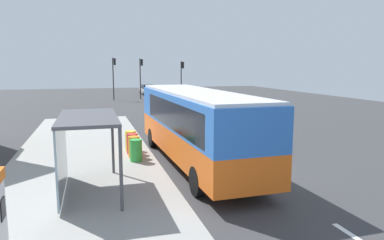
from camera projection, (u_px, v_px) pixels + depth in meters
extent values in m
cube|color=#38383A|center=(173.00, 122.00, 27.66)|extent=(56.00, 92.00, 0.04)
cube|color=#999993|center=(83.00, 170.00, 14.50)|extent=(6.20, 30.00, 0.18)
cube|color=silver|center=(267.00, 180.00, 13.45)|extent=(0.16, 2.20, 0.01)
cube|color=silver|center=(221.00, 151.00, 18.21)|extent=(0.16, 2.20, 0.01)
cube|color=silver|center=(193.00, 133.00, 22.97)|extent=(0.16, 2.20, 0.01)
cube|color=silver|center=(176.00, 122.00, 27.72)|extent=(0.16, 2.20, 0.01)
cube|color=silver|center=(163.00, 114.00, 32.48)|extent=(0.16, 2.20, 0.01)
cube|color=silver|center=(154.00, 108.00, 37.24)|extent=(0.16, 2.20, 0.01)
cube|color=silver|center=(146.00, 103.00, 42.00)|extent=(0.16, 2.20, 0.01)
cube|color=orange|center=(195.00, 140.00, 15.54)|extent=(2.81, 11.07, 1.15)
cube|color=blue|center=(195.00, 110.00, 15.34)|extent=(2.81, 11.07, 1.45)
cube|color=silver|center=(195.00, 92.00, 15.23)|extent=(2.68, 10.84, 0.12)
cube|color=black|center=(166.00, 101.00, 20.50)|extent=(2.30, 0.19, 1.22)
cube|color=black|center=(171.00, 115.00, 14.53)|extent=(0.32, 8.58, 1.10)
cylinder|color=black|center=(152.00, 138.00, 18.97)|extent=(0.31, 1.01, 1.00)
cylinder|color=black|center=(193.00, 135.00, 19.64)|extent=(0.31, 1.01, 1.00)
cylinder|color=black|center=(197.00, 181.00, 11.80)|extent=(0.31, 1.01, 1.00)
cylinder|color=black|center=(259.00, 175.00, 12.46)|extent=(0.31, 1.01, 1.00)
cube|color=white|center=(177.00, 96.00, 35.29)|extent=(2.06, 5.22, 1.96)
cube|color=black|center=(177.00, 93.00, 35.24)|extent=(2.07, 3.14, 0.44)
cylinder|color=black|center=(192.00, 108.00, 33.79)|extent=(0.23, 0.68, 0.68)
cylinder|color=black|center=(173.00, 109.00, 33.28)|extent=(0.23, 0.68, 0.68)
cylinder|color=black|center=(181.00, 104.00, 37.58)|extent=(0.23, 0.68, 0.68)
cylinder|color=black|center=(164.00, 104.00, 37.08)|extent=(0.23, 0.68, 0.68)
cube|color=#B7B7BC|center=(147.00, 90.00, 54.39)|extent=(1.92, 4.45, 0.60)
cube|color=black|center=(148.00, 87.00, 54.11)|extent=(1.65, 2.42, 0.60)
cylinder|color=black|center=(140.00, 92.00, 55.61)|extent=(0.22, 0.65, 0.64)
cylinder|color=black|center=(151.00, 92.00, 56.09)|extent=(0.22, 0.65, 0.64)
cylinder|color=black|center=(144.00, 93.00, 52.78)|extent=(0.22, 0.65, 0.64)
cylinder|color=black|center=(155.00, 93.00, 53.26)|extent=(0.22, 0.65, 0.64)
cube|color=#B7B7BC|center=(160.00, 96.00, 44.70)|extent=(1.94, 4.45, 0.60)
cube|color=black|center=(160.00, 91.00, 44.80)|extent=(1.66, 2.43, 0.60)
cylinder|color=black|center=(169.00, 99.00, 43.50)|extent=(0.22, 0.65, 0.64)
cylinder|color=black|center=(155.00, 99.00, 43.11)|extent=(0.22, 0.65, 0.64)
cylinder|color=black|center=(164.00, 97.00, 46.38)|extent=(0.22, 0.65, 0.64)
cylinder|color=black|center=(152.00, 97.00, 45.99)|extent=(0.22, 0.65, 0.64)
cube|color=black|center=(3.00, 209.00, 7.47)|extent=(0.03, 0.36, 0.44)
cylinder|color=green|center=(136.00, 150.00, 15.47)|extent=(0.52, 0.52, 0.95)
cylinder|color=orange|center=(134.00, 147.00, 16.14)|extent=(0.52, 0.52, 0.95)
cylinder|color=red|center=(132.00, 144.00, 16.80)|extent=(0.52, 0.52, 0.95)
cylinder|color=yellow|center=(131.00, 141.00, 17.47)|extent=(0.52, 0.52, 0.95)
cylinder|color=#2D2D2D|center=(181.00, 80.00, 46.60)|extent=(0.14, 0.14, 4.90)
cube|color=black|center=(183.00, 65.00, 46.37)|extent=(0.24, 0.28, 0.84)
sphere|color=#360606|center=(184.00, 63.00, 46.36)|extent=(0.16, 0.16, 0.16)
sphere|color=#F2B20C|center=(184.00, 65.00, 46.40)|extent=(0.16, 0.16, 0.16)
sphere|color=black|center=(184.00, 67.00, 46.44)|extent=(0.16, 0.16, 0.16)
cylinder|color=#2D2D2D|center=(113.00, 79.00, 45.02)|extent=(0.14, 0.14, 5.32)
cube|color=black|center=(115.00, 62.00, 44.76)|extent=(0.24, 0.28, 0.84)
sphere|color=#360606|center=(115.00, 59.00, 44.75)|extent=(0.16, 0.16, 0.16)
sphere|color=#3C2C03|center=(115.00, 62.00, 44.79)|extent=(0.16, 0.16, 0.16)
sphere|color=green|center=(116.00, 64.00, 44.83)|extent=(0.16, 0.16, 0.16)
cylinder|color=#2D2D2D|center=(140.00, 79.00, 46.73)|extent=(0.14, 0.14, 5.25)
cube|color=black|center=(142.00, 62.00, 46.47)|extent=(0.24, 0.28, 0.84)
sphere|color=#360606|center=(143.00, 60.00, 46.46)|extent=(0.16, 0.16, 0.16)
sphere|color=#3C2C03|center=(143.00, 62.00, 46.50)|extent=(0.16, 0.16, 0.16)
sphere|color=green|center=(143.00, 65.00, 46.55)|extent=(0.16, 0.16, 0.16)
cube|color=#4C4C51|center=(88.00, 117.00, 11.43)|extent=(1.80, 4.00, 0.10)
cube|color=#8CA5B2|center=(62.00, 156.00, 11.38)|extent=(0.06, 3.80, 2.30)
cylinder|color=#4C4C51|center=(121.00, 169.00, 10.03)|extent=(0.10, 0.10, 2.44)
cylinder|color=#4C4C51|center=(113.00, 142.00, 13.65)|extent=(0.10, 0.10, 2.44)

